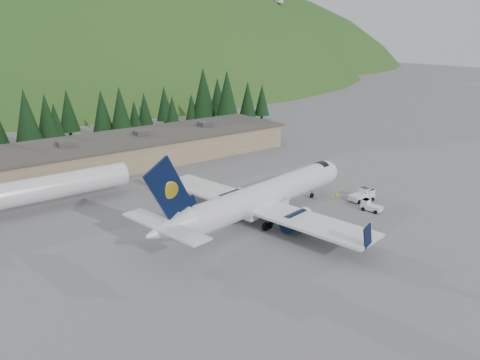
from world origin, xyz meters
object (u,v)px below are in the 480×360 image
at_px(baggage_tug_a, 365,195).
at_px(baggage_tug_b, 361,195).
at_px(airliner, 262,198).
at_px(ramp_worker, 336,195).
at_px(baggage_tug_c, 370,206).
at_px(terminal_building, 118,152).
at_px(second_airliner, 32,190).

relative_size(baggage_tug_a, baggage_tug_b, 0.96).
distance_m(airliner, baggage_tug_b, 17.66).
bearing_deg(ramp_worker, baggage_tug_b, 106.87).
bearing_deg(baggage_tug_c, airliner, 53.92).
bearing_deg(ramp_worker, baggage_tug_a, 107.82).
bearing_deg(airliner, terminal_building, 86.41).
bearing_deg(baggage_tug_b, terminal_building, 117.87).
bearing_deg(baggage_tug_b, second_airliner, 149.04).
height_order(terminal_building, ramp_worker, terminal_building).
distance_m(airliner, baggage_tug_c, 16.51).
xyz_separation_m(second_airliner, baggage_tug_a, (41.64, -25.88, -2.58)).
relative_size(second_airliner, baggage_tug_a, 8.27).
bearing_deg(baggage_tug_b, airliner, 169.94).
relative_size(terminal_building, ramp_worker, 43.22).
bearing_deg(second_airliner, terminal_building, 38.78).
bearing_deg(ramp_worker, airliner, -40.15).
bearing_deg(baggage_tug_a, ramp_worker, 153.61).
bearing_deg(baggage_tug_c, baggage_tug_a, -54.56).
relative_size(baggage_tug_b, ramp_worker, 2.11).
xyz_separation_m(airliner, baggage_tug_a, (17.78, -3.70, -2.52)).
bearing_deg(baggage_tug_c, baggage_tug_b, -45.10).
distance_m(baggage_tug_a, baggage_tug_b, 0.72).
relative_size(second_airliner, baggage_tug_b, 7.93).
bearing_deg(baggage_tug_c, terminal_building, 11.39).
height_order(airliner, baggage_tug_b, airliner).
distance_m(baggage_tug_b, baggage_tug_c, 4.26).
distance_m(baggage_tug_c, terminal_building, 48.82).
distance_m(second_airliner, baggage_tug_c, 48.42).
height_order(baggage_tug_b, terminal_building, terminal_building).
xyz_separation_m(baggage_tug_b, baggage_tug_c, (-2.37, -3.53, -0.13)).
bearing_deg(airliner, baggage_tug_b, -20.46).
height_order(second_airliner, ramp_worker, second_airliner).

